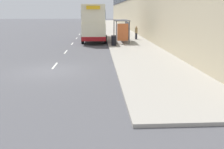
# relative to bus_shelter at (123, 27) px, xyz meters

# --- Properties ---
(ground_plane) EXTENTS (220.00, 220.00, 0.00)m
(ground_plane) POSITION_rel_bus_shelter_xyz_m (-5.77, -13.45, -1.88)
(ground_plane) COLOR #515156
(pavement) EXTENTS (5.00, 93.00, 0.14)m
(pavement) POSITION_rel_bus_shelter_xyz_m (0.73, 25.05, -1.81)
(pavement) COLOR #A39E93
(pavement) RESTS_ON ground_plane
(lane_mark_0) EXTENTS (0.12, 2.00, 0.01)m
(lane_mark_0) POSITION_rel_bus_shelter_xyz_m (-5.77, -11.94, -1.87)
(lane_mark_0) COLOR silver
(lane_mark_0) RESTS_ON ground_plane
(lane_mark_1) EXTENTS (0.12, 2.00, 0.01)m
(lane_mark_1) POSITION_rel_bus_shelter_xyz_m (-5.77, -6.05, -1.87)
(lane_mark_1) COLOR silver
(lane_mark_1) RESTS_ON ground_plane
(lane_mark_2) EXTENTS (0.12, 2.00, 0.01)m
(lane_mark_2) POSITION_rel_bus_shelter_xyz_m (-5.77, -0.16, -1.87)
(lane_mark_2) COLOR silver
(lane_mark_2) RESTS_ON ground_plane
(lane_mark_3) EXTENTS (0.12, 2.00, 0.01)m
(lane_mark_3) POSITION_rel_bus_shelter_xyz_m (-5.77, 5.73, -1.87)
(lane_mark_3) COLOR silver
(lane_mark_3) RESTS_ON ground_plane
(lane_mark_4) EXTENTS (0.12, 2.00, 0.01)m
(lane_mark_4) POSITION_rel_bus_shelter_xyz_m (-5.77, 11.61, -1.87)
(lane_mark_4) COLOR silver
(lane_mark_4) RESTS_ON ground_plane
(lane_mark_5) EXTENTS (0.12, 2.00, 0.01)m
(lane_mark_5) POSITION_rel_bus_shelter_xyz_m (-5.77, 17.50, -1.87)
(lane_mark_5) COLOR silver
(lane_mark_5) RESTS_ON ground_plane
(lane_mark_6) EXTENTS (0.12, 2.00, 0.01)m
(lane_mark_6) POSITION_rel_bus_shelter_xyz_m (-5.77, 23.39, -1.87)
(lane_mark_6) COLOR silver
(lane_mark_6) RESTS_ON ground_plane
(lane_mark_7) EXTENTS (0.12, 2.00, 0.01)m
(lane_mark_7) POSITION_rel_bus_shelter_xyz_m (-5.77, 29.28, -1.87)
(lane_mark_7) COLOR silver
(lane_mark_7) RESTS_ON ground_plane
(bus_shelter) EXTENTS (1.60, 4.20, 2.48)m
(bus_shelter) POSITION_rel_bus_shelter_xyz_m (0.00, 0.00, 0.00)
(bus_shelter) COLOR #4C4C51
(bus_shelter) RESTS_ON ground_plane
(double_decker_bus_near) EXTENTS (2.85, 10.46, 4.30)m
(double_decker_bus_near) POSITION_rel_bus_shelter_xyz_m (-3.30, 3.05, 0.41)
(double_decker_bus_near) COLOR beige
(double_decker_bus_near) RESTS_ON ground_plane
(car_0) EXTENTS (2.03, 4.52, 1.65)m
(car_0) POSITION_rel_bus_shelter_xyz_m (-3.60, 18.16, -1.05)
(car_0) COLOR silver
(car_0) RESTS_ON ground_plane
(pedestrian_at_shelter) EXTENTS (0.33, 0.33, 1.66)m
(pedestrian_at_shelter) POSITION_rel_bus_shelter_xyz_m (1.94, 2.72, -0.89)
(pedestrian_at_shelter) COLOR #23232D
(pedestrian_at_shelter) RESTS_ON ground_plane
(pedestrian_1) EXTENTS (0.37, 0.37, 1.85)m
(pedestrian_1) POSITION_rel_bus_shelter_xyz_m (0.15, 2.43, -0.79)
(pedestrian_1) COLOR #23232D
(pedestrian_1) RESTS_ON ground_plane
(litter_bin) EXTENTS (0.55, 0.55, 1.05)m
(litter_bin) POSITION_rel_bus_shelter_xyz_m (-1.22, -3.02, -1.21)
(litter_bin) COLOR black
(litter_bin) RESTS_ON ground_plane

